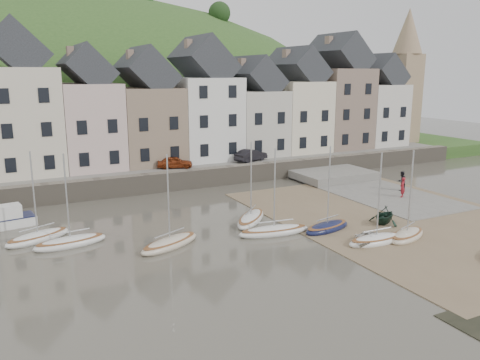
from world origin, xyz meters
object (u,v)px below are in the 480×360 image
rowboat_green (384,215)px  person_dark (402,181)px  car_right (251,155)px  rowboat_white (365,239)px  person_red (402,187)px  car_left (175,162)px  sailboat_0 (38,237)px

rowboat_green → person_dark: person_dark is taller
person_dark → car_right: 15.95m
car_right → person_dark: bearing=-164.1°
rowboat_white → person_red: size_ratio=1.60×
car_left → car_right: 8.72m
person_dark → car_right: car_right is taller
person_dark → car_left: size_ratio=0.53×
person_dark → car_left: bearing=-47.5°
car_left → rowboat_green: bearing=-136.4°
sailboat_0 → car_right: (22.69, 12.11, 2.00)m
person_red → car_left: size_ratio=0.51×
person_red → person_dark: person_dark is taller
person_red → car_left: bearing=-78.2°
rowboat_white → person_dark: size_ratio=1.54×
rowboat_white → person_red: person_red is taller
sailboat_0 → person_dark: sailboat_0 is taller
rowboat_green → rowboat_white: bearing=-79.2°
rowboat_green → sailboat_0: bearing=-130.6°
rowboat_green → person_red: (6.87, 5.08, 0.29)m
car_left → rowboat_white: bearing=-148.5°
sailboat_0 → rowboat_white: size_ratio=2.20×
rowboat_green → car_right: bearing=159.7°
person_dark → car_right: (-9.21, 12.97, 1.21)m
sailboat_0 → rowboat_white: sailboat_0 is taller
sailboat_0 → rowboat_green: size_ratio=2.48×
person_red → car_right: 16.65m
rowboat_white → person_dark: person_dark is taller
person_red → car_left: car_left is taller
car_left → car_right: bearing=-71.5°
person_dark → car_left: (-17.93, 12.97, 1.15)m
rowboat_white → car_right: (3.50, 22.57, 1.90)m
rowboat_green → person_dark: bearing=106.8°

